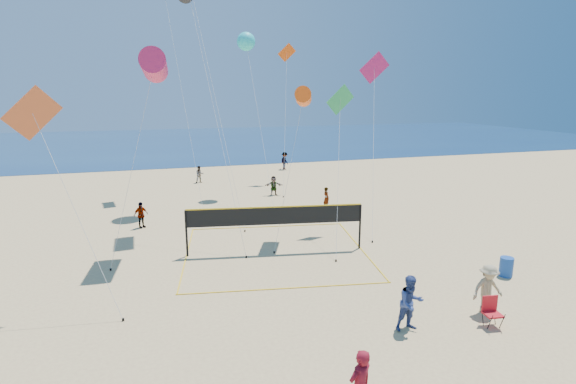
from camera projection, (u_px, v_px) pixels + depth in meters
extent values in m
cube|color=navy|center=(184.00, 142.00, 69.67)|extent=(140.00, 50.00, 0.03)
imported|color=navy|center=(411.00, 303.00, 14.54)|extent=(0.92, 0.73, 1.87)
imported|color=tan|center=(488.00, 289.00, 15.69)|extent=(1.19, 0.73, 1.78)
imported|color=gray|center=(141.00, 215.00, 25.61)|extent=(0.94, 0.78, 1.51)
imported|color=gray|center=(274.00, 186.00, 33.73)|extent=(1.39, 0.64, 1.45)
imported|color=gray|center=(326.00, 198.00, 29.57)|extent=(0.41, 0.58, 1.51)
imported|color=gray|center=(200.00, 174.00, 38.31)|extent=(0.74, 0.60, 1.44)
imported|color=gray|center=(285.00, 161.00, 44.89)|extent=(0.91, 1.25, 1.73)
cube|color=red|center=(493.00, 314.00, 14.82)|extent=(0.61, 0.56, 0.06)
cube|color=red|center=(490.00, 303.00, 14.96)|extent=(0.55, 0.12, 0.55)
cylinder|color=black|center=(490.00, 323.00, 14.63)|extent=(0.06, 0.28, 0.71)
cylinder|color=black|center=(483.00, 318.00, 15.02)|extent=(0.06, 0.28, 0.71)
cylinder|color=black|center=(502.00, 322.00, 14.70)|extent=(0.06, 0.28, 0.71)
cylinder|color=black|center=(495.00, 317.00, 15.08)|extent=(0.06, 0.28, 0.71)
cylinder|color=#17459A|center=(506.00, 267.00, 18.93)|extent=(0.73, 0.73, 0.82)
cylinder|color=black|center=(186.00, 234.00, 21.07)|extent=(0.10, 0.10, 2.24)
cylinder|color=black|center=(360.00, 227.00, 22.15)|extent=(0.10, 0.10, 2.24)
cube|color=black|center=(275.00, 216.00, 21.46)|extent=(8.30, 1.37, 0.84)
cube|color=yellow|center=(275.00, 207.00, 21.36)|extent=(8.30, 1.38, 0.06)
cube|color=yellow|center=(287.00, 288.00, 17.79)|extent=(8.50, 1.43, 0.02)
cube|color=yellow|center=(268.00, 227.00, 25.92)|extent=(8.50, 1.43, 0.02)
cylinder|color=#C42158|center=(154.00, 66.00, 20.17)|extent=(1.32, 2.81, 1.50)
cylinder|color=silver|center=(133.00, 166.00, 19.88)|extent=(2.41, 1.98, 8.74)
cylinder|color=black|center=(111.00, 269.00, 19.58)|extent=(0.08, 0.08, 0.10)
cylinder|color=silver|center=(215.00, 114.00, 22.56)|extent=(1.57, 6.72, 12.99)
cylinder|color=black|center=(246.00, 257.00, 21.07)|extent=(0.08, 0.08, 0.10)
cylinder|color=#FF5711|center=(303.00, 97.00, 22.90)|extent=(1.46, 2.15, 1.08)
cylinder|color=silver|center=(289.00, 172.00, 22.29)|extent=(2.24, 2.37, 7.34)
cylinder|color=black|center=(274.00, 252.00, 21.68)|extent=(0.08, 0.08, 0.10)
cube|color=orange|center=(32.00, 113.00, 15.02)|extent=(1.84, 0.46, 1.86)
cylinder|color=silver|center=(78.00, 217.00, 15.15)|extent=(2.47, 2.10, 6.89)
cylinder|color=black|center=(123.00, 320.00, 15.27)|extent=(0.08, 0.08, 0.10)
cube|color=green|center=(340.00, 100.00, 24.38)|extent=(1.69, 0.23, 1.68)
cylinder|color=silver|center=(338.00, 173.00, 22.50)|extent=(2.20, 5.06, 7.16)
cylinder|color=black|center=(336.00, 261.00, 20.61)|extent=(0.08, 0.08, 0.10)
cube|color=#BB1D65|center=(374.00, 68.00, 28.46)|extent=(2.04, 0.34, 2.02)
cylinder|color=silver|center=(373.00, 146.00, 25.84)|extent=(3.22, 6.79, 9.08)
cylinder|color=black|center=(372.00, 242.00, 23.22)|extent=(0.08, 0.08, 0.10)
cylinder|color=silver|center=(215.00, 95.00, 26.71)|extent=(1.82, 7.66, 14.76)
cylinder|color=black|center=(245.00, 231.00, 25.00)|extent=(0.08, 0.08, 0.10)
sphere|color=#25D2DA|center=(246.00, 41.00, 32.58)|extent=(1.50, 1.50, 1.33)
cylinder|color=silver|center=(260.00, 122.00, 30.19)|extent=(0.04, 7.75, 11.15)
cylinder|color=black|center=(275.00, 217.00, 27.80)|extent=(0.08, 0.08, 0.10)
cylinder|color=silver|center=(183.00, 95.00, 30.79)|extent=(1.48, 6.64, 14.76)
cylinder|color=black|center=(203.00, 210.00, 29.51)|extent=(0.08, 0.08, 0.10)
cube|color=#FF5711|center=(287.00, 52.00, 37.81)|extent=(1.55, 0.28, 1.54)
cylinder|color=silver|center=(285.00, 120.00, 35.47)|extent=(2.34, 6.85, 10.81)
cylinder|color=black|center=(283.00, 197.00, 33.14)|extent=(0.08, 0.08, 0.10)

